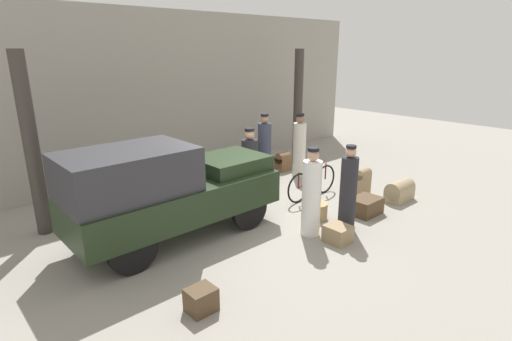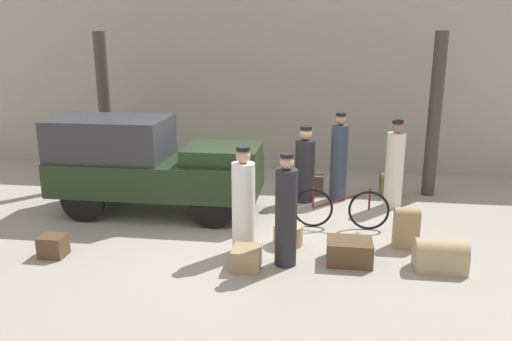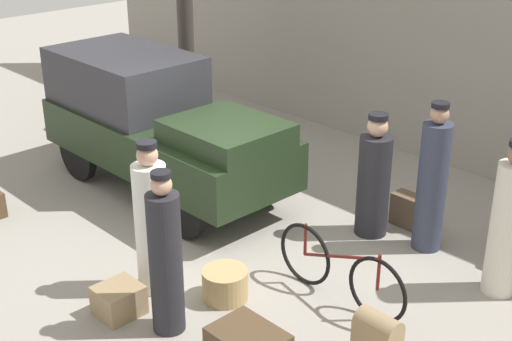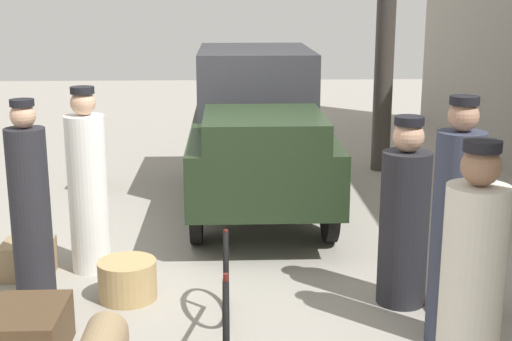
{
  "view_description": "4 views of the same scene",
  "coord_description": "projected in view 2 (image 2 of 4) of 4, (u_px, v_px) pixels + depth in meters",
  "views": [
    {
      "loc": [
        -5.36,
        -5.92,
        3.48
      ],
      "look_at": [
        0.2,
        0.2,
        0.95
      ],
      "focal_mm": 28.0,
      "sensor_mm": 36.0,
      "label": 1
    },
    {
      "loc": [
        1.41,
        -8.69,
        3.36
      ],
      "look_at": [
        0.2,
        0.2,
        0.95
      ],
      "focal_mm": 35.0,
      "sensor_mm": 36.0,
      "label": 2
    },
    {
      "loc": [
        5.85,
        -5.23,
        4.35
      ],
      "look_at": [
        0.2,
        0.2,
        0.95
      ],
      "focal_mm": 50.0,
      "sensor_mm": 36.0,
      "label": 3
    },
    {
      "loc": [
        6.63,
        -0.07,
        2.55
      ],
      "look_at": [
        0.2,
        0.2,
        0.95
      ],
      "focal_mm": 50.0,
      "sensor_mm": 36.0,
      "label": 4
    }
  ],
  "objects": [
    {
      "name": "canopy_pillar_left",
      "position": [
        105.0,
        109.0,
        11.5
      ],
      "size": [
        0.28,
        0.28,
        3.48
      ],
      "color": "#38332D",
      "rests_on": "ground"
    },
    {
      "name": "porter_with_bicycle",
      "position": [
        395.0,
        167.0,
        10.06
      ],
      "size": [
        0.36,
        0.36,
        1.77
      ],
      "color": "silver",
      "rests_on": "ground"
    },
    {
      "name": "bicycle",
      "position": [
        341.0,
        209.0,
        8.96
      ],
      "size": [
        1.72,
        0.04,
        0.77
      ],
      "color": "black",
      "rests_on": "ground"
    },
    {
      "name": "canopy_pillar_right",
      "position": [
        435.0,
        116.0,
        10.54
      ],
      "size": [
        0.28,
        0.28,
        3.48
      ],
      "color": "#38332D",
      "rests_on": "ground"
    },
    {
      "name": "ground_plane",
      "position": [
        244.0,
        222.0,
        9.37
      ],
      "size": [
        30.0,
        30.0,
        0.0
      ],
      "primitive_type": "plane",
      "color": "gray"
    },
    {
      "name": "porter_standing_middle",
      "position": [
        305.0,
        168.0,
        10.38
      ],
      "size": [
        0.41,
        0.41,
        1.6
      ],
      "color": "#232328",
      "rests_on": "ground"
    },
    {
      "name": "station_building_facade",
      "position": [
        269.0,
        82.0,
        12.69
      ],
      "size": [
        16.0,
        0.15,
        4.5
      ],
      "color": "gray",
      "rests_on": "ground"
    },
    {
      "name": "trunk_barrel_dark",
      "position": [
        406.0,
        226.0,
        8.13
      ],
      "size": [
        0.4,
        0.26,
        0.69
      ],
      "color": "#937A56",
      "rests_on": "ground"
    },
    {
      "name": "porter_carrying_trunk",
      "position": [
        243.0,
        205.0,
        7.83
      ],
      "size": [
        0.37,
        0.37,
        1.74
      ],
      "color": "white",
      "rests_on": "ground"
    },
    {
      "name": "suitcase_small_leather",
      "position": [
        247.0,
        258.0,
        7.44
      ],
      "size": [
        0.42,
        0.45,
        0.32
      ],
      "color": "#937A56",
      "rests_on": "ground"
    },
    {
      "name": "porter_lifting_near_truck",
      "position": [
        286.0,
        215.0,
        7.41
      ],
      "size": [
        0.33,
        0.33,
        1.73
      ],
      "color": "#232328",
      "rests_on": "ground"
    },
    {
      "name": "trunk_wicker_pale",
      "position": [
        314.0,
        185.0,
        10.97
      ],
      "size": [
        0.4,
        0.24,
        0.43
      ],
      "color": "brown",
      "rests_on": "ground"
    },
    {
      "name": "trunk_umber_medium",
      "position": [
        440.0,
        256.0,
        7.36
      ],
      "size": [
        0.74,
        0.41,
        0.49
      ],
      "color": "#9E8966",
      "rests_on": "ground"
    },
    {
      "name": "trunk_large_brown",
      "position": [
        53.0,
        246.0,
        7.85
      ],
      "size": [
        0.39,
        0.34,
        0.34
      ],
      "color": "#4C3823",
      "rests_on": "ground"
    },
    {
      "name": "wicker_basket",
      "position": [
        288.0,
        234.0,
        8.32
      ],
      "size": [
        0.5,
        0.5,
        0.34
      ],
      "color": "tan",
      "rests_on": "ground"
    },
    {
      "name": "suitcase_black_upright",
      "position": [
        390.0,
        184.0,
        10.8
      ],
      "size": [
        0.4,
        0.33,
        0.55
      ],
      "color": "brown",
      "rests_on": "ground"
    },
    {
      "name": "conductor_in_dark_uniform",
      "position": [
        339.0,
        160.0,
        10.44
      ],
      "size": [
        0.35,
        0.35,
        1.86
      ],
      "color": "#33384C",
      "rests_on": "ground"
    },
    {
      "name": "truck",
      "position": [
        146.0,
        162.0,
        9.66
      ],
      "size": [
        3.99,
        1.55,
        1.86
      ],
      "color": "black",
      "rests_on": "ground"
    },
    {
      "name": "suitcase_tan_flat",
      "position": [
        349.0,
        251.0,
        7.63
      ],
      "size": [
        0.69,
        0.53,
        0.37
      ],
      "color": "#4C3823",
      "rests_on": "ground"
    }
  ]
}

